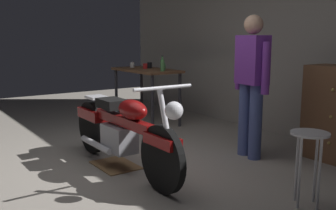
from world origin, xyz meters
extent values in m
plane|color=gray|center=(0.00, 0.00, 0.00)|extent=(12.00, 12.00, 0.00)
cube|color=gray|center=(0.00, 2.80, 1.55)|extent=(8.00, 0.12, 3.10)
cube|color=brown|center=(-1.88, 1.58, 0.88)|extent=(1.30, 0.64, 0.04)
cylinder|color=#2D2D33|center=(-2.47, 1.32, 0.43)|extent=(0.05, 0.05, 0.86)
cylinder|color=#2D2D33|center=(-1.29, 1.32, 0.43)|extent=(0.05, 0.05, 0.86)
cylinder|color=#2D2D33|center=(-2.47, 1.84, 0.43)|extent=(0.05, 0.05, 0.86)
cylinder|color=#2D2D33|center=(-1.29, 1.84, 0.43)|extent=(0.05, 0.05, 0.86)
cylinder|color=black|center=(0.78, 0.09, 0.32)|extent=(0.64, 0.07, 0.64)
cylinder|color=black|center=(-0.77, 0.09, 0.32)|extent=(0.64, 0.07, 0.64)
cube|color=maroon|center=(0.78, 0.09, 0.50)|extent=(0.44, 0.14, 0.10)
cube|color=maroon|center=(-0.72, 0.09, 0.50)|extent=(0.52, 0.18, 0.12)
cube|color=gray|center=(-0.05, 0.09, 0.34)|extent=(0.44, 0.24, 0.28)
cube|color=maroon|center=(0.05, 0.09, 0.55)|extent=(1.10, 0.10, 0.10)
ellipsoid|color=maroon|center=(0.25, 0.09, 0.70)|extent=(0.44, 0.22, 0.20)
cube|color=black|center=(-0.20, 0.09, 0.70)|extent=(0.36, 0.24, 0.10)
cube|color=silver|center=(-0.60, 0.09, 0.72)|extent=(0.24, 0.20, 0.03)
cylinder|color=silver|center=(0.84, 0.09, 0.65)|extent=(0.26, 0.05, 0.68)
cylinder|color=silver|center=(0.80, 0.09, 0.98)|extent=(0.03, 0.60, 0.03)
sphere|color=silver|center=(0.96, 0.09, 0.80)|extent=(0.16, 0.16, 0.16)
cylinder|color=silver|center=(-0.35, -0.05, 0.22)|extent=(0.70, 0.07, 0.07)
cylinder|color=#475796|center=(0.57, 1.55, 0.44)|extent=(0.15, 0.15, 0.88)
cylinder|color=#475796|center=(0.37, 1.58, 0.44)|extent=(0.15, 0.15, 0.88)
cube|color=#72339E|center=(0.47, 1.56, 1.16)|extent=(0.41, 0.27, 0.56)
cylinder|color=#72339E|center=(0.70, 1.53, 1.08)|extent=(0.09, 0.09, 0.58)
cylinder|color=#72339E|center=(0.23, 1.60, 1.08)|extent=(0.09, 0.09, 0.58)
sphere|color=tan|center=(0.47, 1.56, 1.56)|extent=(0.22, 0.22, 0.22)
cylinder|color=#B2B2B7|center=(1.70, 0.95, 0.63)|extent=(0.32, 0.32, 0.02)
cylinder|color=#B2B2B7|center=(1.81, 0.95, 0.31)|extent=(0.02, 0.02, 0.62)
cylinder|color=#B2B2B7|center=(1.70, 1.06, 0.31)|extent=(0.02, 0.02, 0.62)
cylinder|color=#B2B2B7|center=(1.59, 0.95, 0.31)|extent=(0.02, 0.02, 0.62)
cylinder|color=#B2B2B7|center=(1.70, 0.84, 0.31)|extent=(0.02, 0.02, 0.62)
sphere|color=tan|center=(1.19, 2.07, 0.85)|extent=(0.04, 0.04, 0.04)
sphere|color=tan|center=(1.19, 2.07, 0.55)|extent=(0.04, 0.04, 0.04)
sphere|color=tan|center=(1.19, 2.07, 0.25)|extent=(0.04, 0.04, 0.04)
cube|color=olive|center=(-0.15, 0.09, 0.01)|extent=(0.56, 0.40, 0.01)
cube|color=gray|center=(-2.03, 0.83, 0.17)|extent=(0.44, 0.32, 0.34)
cylinder|color=red|center=(-1.94, 1.59, 0.94)|extent=(0.07, 0.07, 0.09)
torus|color=red|center=(-1.89, 1.59, 0.95)|extent=(0.05, 0.01, 0.05)
cylinder|color=#3D7F4C|center=(-1.53, 1.67, 0.96)|extent=(0.08, 0.08, 0.11)
torus|color=#3D7F4C|center=(-1.48, 1.67, 0.96)|extent=(0.06, 0.01, 0.06)
cylinder|color=white|center=(-2.28, 1.54, 0.95)|extent=(0.08, 0.08, 0.09)
torus|color=white|center=(-2.23, 1.54, 0.95)|extent=(0.05, 0.01, 0.05)
cylinder|color=black|center=(-2.02, 1.73, 0.95)|extent=(0.08, 0.08, 0.10)
torus|color=black|center=(-1.97, 1.73, 0.95)|extent=(0.05, 0.01, 0.05)
cylinder|color=#4C8C4C|center=(-1.36, 1.55, 0.99)|extent=(0.06, 0.06, 0.18)
cylinder|color=#4C8C4C|center=(-1.36, 1.55, 1.10)|extent=(0.03, 0.03, 0.05)
cylinder|color=black|center=(-1.36, 1.55, 1.14)|extent=(0.03, 0.03, 0.01)
camera|label=1|loc=(3.56, -1.79, 1.41)|focal=41.13mm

